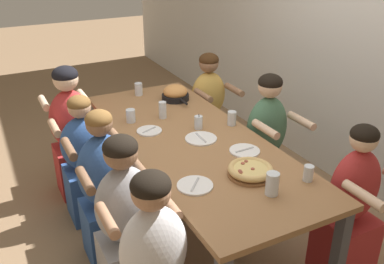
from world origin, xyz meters
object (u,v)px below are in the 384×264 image
at_px(pizza_board_main, 250,171).
at_px(drinking_glass_e, 272,185).
at_px(drinking_glass_a, 139,90).
at_px(diner_near_center, 106,195).
at_px(empty_plate_d, 201,139).
at_px(drinking_glass_b, 163,111).
at_px(diner_far_left, 208,111).
at_px(empty_plate_b, 245,151).
at_px(empty_plate_c, 195,185).
at_px(diner_near_midright, 127,228).
at_px(diner_far_center, 265,148).
at_px(cocktail_glass_blue, 198,123).
at_px(diner_near_left, 73,136).
at_px(skillet_bowl, 175,94).
at_px(empty_plate_a, 149,131).
at_px(drinking_glass_d, 308,174).
at_px(diner_near_midleft, 86,164).
at_px(diner_far_right, 351,211).
at_px(drinking_glass_f, 131,116).
at_px(drinking_glass_c, 232,119).

xyz_separation_m(pizza_board_main, drinking_glass_e, (0.23, -0.01, 0.03)).
height_order(drinking_glass_a, diner_near_center, diner_near_center).
distance_m(empty_plate_d, diner_near_center, 0.78).
height_order(drinking_glass_b, diner_far_left, diner_far_left).
relative_size(empty_plate_b, drinking_glass_a, 1.83).
relative_size(empty_plate_c, diner_near_midright, 0.19).
bearing_deg(drinking_glass_a, diner_far_center, 34.63).
relative_size(cocktail_glass_blue, diner_near_left, 0.11).
relative_size(drinking_glass_e, diner_far_left, 0.13).
relative_size(skillet_bowl, drinking_glass_e, 2.57).
distance_m(empty_plate_a, drinking_glass_a, 0.81).
bearing_deg(pizza_board_main, diner_near_left, -153.83).
xyz_separation_m(empty_plate_d, drinking_glass_d, (0.80, 0.31, 0.04)).
distance_m(empty_plate_d, cocktail_glass_blue, 0.19).
bearing_deg(cocktail_glass_blue, drinking_glass_b, -152.83).
bearing_deg(diner_near_midleft, skillet_bowl, 15.68).
xyz_separation_m(drinking_glass_e, diner_near_left, (-1.79, -0.76, -0.29)).
distance_m(skillet_bowl, drinking_glass_d, 1.62).
relative_size(pizza_board_main, drinking_glass_e, 2.08).
distance_m(cocktail_glass_blue, drinking_glass_d, 1.00).
height_order(drinking_glass_b, diner_far_center, diner_far_center).
relative_size(empty_plate_c, diner_far_center, 0.19).
relative_size(diner_near_center, diner_near_left, 0.97).
height_order(drinking_glass_b, diner_near_midleft, diner_near_midleft).
xyz_separation_m(empty_plate_b, diner_far_right, (0.58, 0.46, -0.28)).
relative_size(drinking_glass_b, diner_near_midleft, 0.13).
bearing_deg(skillet_bowl, empty_plate_a, -41.72).
distance_m(empty_plate_c, diner_far_center, 1.17).
height_order(drinking_glass_e, diner_far_center, diner_far_center).
relative_size(pizza_board_main, empty_plate_b, 1.36).
bearing_deg(drinking_glass_b, empty_plate_d, 10.24).
height_order(drinking_glass_b, drinking_glass_f, drinking_glass_b).
xyz_separation_m(skillet_bowl, diner_far_left, (-0.21, 0.46, -0.33)).
bearing_deg(pizza_board_main, diner_far_center, 136.70).
bearing_deg(empty_plate_d, drinking_glass_f, -146.89).
bearing_deg(diner_near_center, diner_far_left, 36.48).
xyz_separation_m(cocktail_glass_blue, drinking_glass_c, (0.06, 0.26, 0.00)).
bearing_deg(diner_far_left, drinking_glass_e, 71.61).
bearing_deg(pizza_board_main, diner_near_midright, -102.53).
xyz_separation_m(pizza_board_main, empty_plate_b, (-0.28, 0.14, -0.03)).
xyz_separation_m(drinking_glass_f, diner_near_midleft, (-0.03, -0.39, -0.36)).
xyz_separation_m(diner_far_center, diner_far_right, (0.94, -0.00, -0.03)).
xyz_separation_m(pizza_board_main, empty_plate_a, (-0.88, -0.32, -0.03)).
bearing_deg(drinking_glass_a, drinking_glass_d, 11.57).
bearing_deg(diner_far_left, drinking_glass_b, 36.31).
bearing_deg(drinking_glass_a, empty_plate_a, -15.23).
bearing_deg(diner_far_left, diner_far_right, 90.00).
xyz_separation_m(pizza_board_main, empty_plate_d, (-0.59, -0.03, -0.03)).
bearing_deg(skillet_bowl, pizza_board_main, -5.90).
height_order(drinking_glass_d, diner_far_left, diner_far_left).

